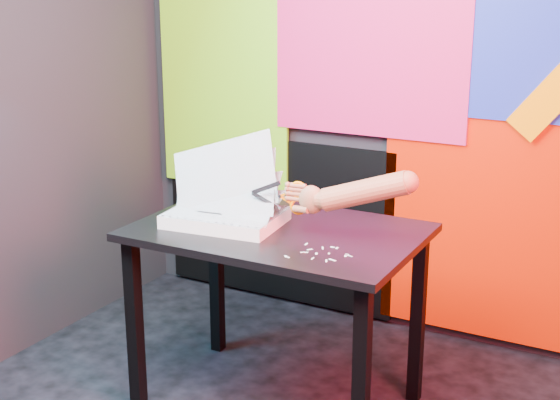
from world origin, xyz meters
The scene contains 7 objects.
room centered at (0.00, 0.00, 1.35)m, with size 3.01×3.01×2.71m.
backdrop centered at (0.06, 1.46, 0.96)m, with size 2.88×0.05×2.08m.
work_table centered at (-0.23, 0.55, 0.65)m, with size 1.08×0.72×0.75m.
printout_stack centered at (-0.44, 0.50, 0.78)m, with size 0.51×0.36×0.39m.
scissors centered at (-0.15, 0.52, 0.89)m, with size 0.22×0.03×0.13m.
hand_forearm centered at (0.08, 0.55, 0.94)m, with size 0.48×0.12×0.20m.
paper_clippings centered at (0.04, 0.38, 0.75)m, with size 0.21×0.18×0.00m.
Camera 1 is at (1.12, -1.91, 1.68)m, focal length 50.00 mm.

